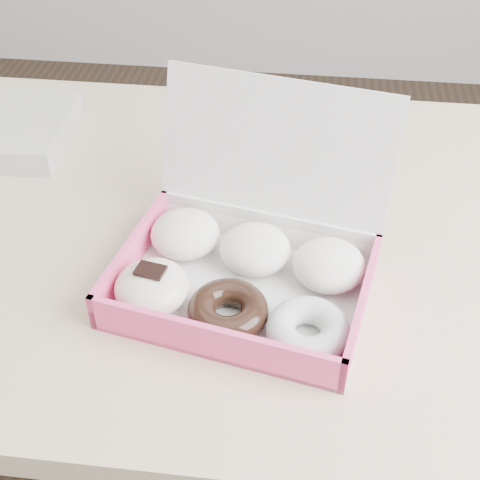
# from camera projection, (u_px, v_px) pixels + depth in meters

# --- Properties ---
(table) EXTENTS (1.20, 0.80, 0.75)m
(table) POSITION_uv_depth(u_px,v_px,m) (167.00, 258.00, 1.02)
(table) COLOR tan
(table) RESTS_ON ground
(donut_box) EXTENTS (0.36, 0.34, 0.22)m
(donut_box) POSITION_uv_depth(u_px,v_px,m) (244.00, 264.00, 0.84)
(donut_box) COLOR silver
(donut_box) RESTS_ON table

